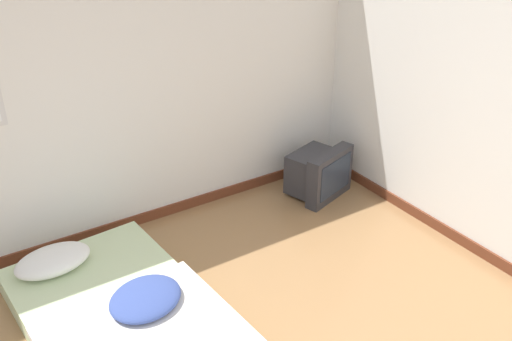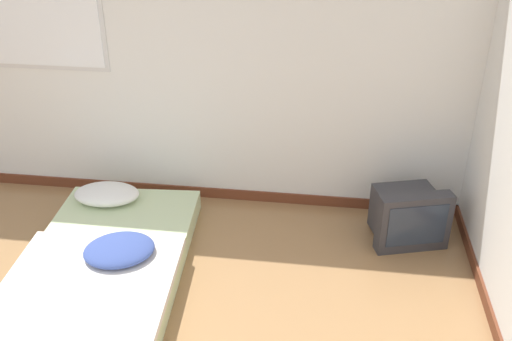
# 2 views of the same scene
# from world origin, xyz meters

# --- Properties ---
(wall_back) EXTENTS (7.67, 0.08, 2.60)m
(wall_back) POSITION_xyz_m (-0.01, 2.77, 1.29)
(wall_back) COLOR white
(wall_back) RESTS_ON ground_plane
(mattress_bed) EXTENTS (1.20, 1.94, 0.31)m
(mattress_bed) POSITION_xyz_m (0.05, 1.58, 0.11)
(mattress_bed) COLOR beige
(mattress_bed) RESTS_ON ground_plane
(crt_tv) EXTENTS (0.59, 0.53, 0.45)m
(crt_tv) POSITION_xyz_m (2.17, 2.32, 0.22)
(crt_tv) COLOR #333338
(crt_tv) RESTS_ON ground_plane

